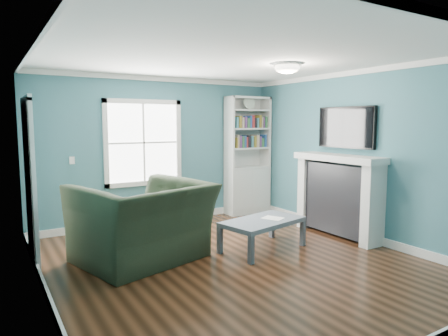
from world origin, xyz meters
TOP-DOWN VIEW (x-y plane):
  - floor at (0.00, 0.00)m, footprint 5.00×5.00m
  - room_walls at (0.00, 0.00)m, footprint 5.00×5.00m
  - trim at (0.00, 0.00)m, footprint 4.50×5.00m
  - window at (-0.30, 2.49)m, footprint 1.40×0.06m
  - bookshelf at (1.77, 2.30)m, footprint 0.90×0.35m
  - fireplace at (2.08, 0.20)m, footprint 0.44×1.58m
  - tv at (2.20, 0.20)m, footprint 0.06×1.10m
  - door at (-2.22, 1.40)m, footprint 0.12×0.98m
  - ceiling_fixture at (0.90, 0.10)m, footprint 0.38×0.38m
  - light_switch at (-1.50, 2.48)m, footprint 0.08×0.01m
  - recliner at (-0.98, 0.68)m, footprint 1.78×1.40m
  - coffee_table at (0.63, 0.26)m, footprint 1.30×0.89m
  - paper_sheet at (0.80, 0.24)m, footprint 0.32×0.35m

SIDE VIEW (x-z plane):
  - floor at x=0.00m, z-range 0.00..0.00m
  - coffee_table at x=0.63m, z-range 0.16..0.59m
  - paper_sheet at x=0.80m, z-range 0.43..0.44m
  - fireplace at x=2.08m, z-range -0.01..1.29m
  - recliner at x=-0.98m, z-range 0.00..1.37m
  - bookshelf at x=1.77m, z-range -0.23..2.08m
  - door at x=-2.22m, z-range -0.01..2.16m
  - light_switch at x=-1.50m, z-range 1.14..1.26m
  - trim at x=0.00m, z-range -0.06..2.54m
  - window at x=-0.30m, z-range 0.70..2.20m
  - room_walls at x=0.00m, z-range -0.92..4.08m
  - tv at x=2.20m, z-range 1.40..2.05m
  - ceiling_fixture at x=0.90m, z-range 2.47..2.63m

